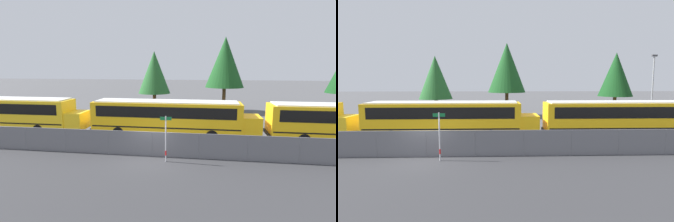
{
  "view_description": "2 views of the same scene",
  "coord_description": "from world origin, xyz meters",
  "views": [
    {
      "loc": [
        3.39,
        -16.03,
        5.79
      ],
      "look_at": [
        0.15,
        5.88,
        2.02
      ],
      "focal_mm": 28.0,
      "sensor_mm": 36.0,
      "label": 1
    },
    {
      "loc": [
        4.37,
        -15.85,
        4.67
      ],
      "look_at": [
        5.06,
        4.75,
        2.28
      ],
      "focal_mm": 28.0,
      "sensor_mm": 36.0,
      "label": 2
    }
  ],
  "objects": [
    {
      "name": "ground_plane",
      "position": [
        0.0,
        0.0,
        0.0
      ],
      "size": [
        200.0,
        200.0,
        0.0
      ],
      "primitive_type": "plane",
      "color": "#4C4C4F"
    },
    {
      "name": "road_strip",
      "position": [
        0.0,
        -6.0,
        0.0
      ],
      "size": [
        118.03,
        12.0,
        0.01
      ],
      "color": "#333335",
      "rests_on": "ground_plane"
    },
    {
      "name": "fence",
      "position": [
        -0.0,
        -0.0,
        0.84
      ],
      "size": [
        84.1,
        0.07,
        1.65
      ],
      "color": "#9EA0A5",
      "rests_on": "ground_plane"
    },
    {
      "name": "school_bus_2",
      "position": [
        0.42,
        4.99,
        1.8
      ],
      "size": [
        13.69,
        2.46,
        3.02
      ],
      "color": "yellow",
      "rests_on": "ground_plane"
    },
    {
      "name": "school_bus_3",
      "position": [
        14.58,
        4.85,
        1.8
      ],
      "size": [
        13.69,
        2.46,
        3.02
      ],
      "color": "yellow",
      "rests_on": "ground_plane"
    },
    {
      "name": "street_sign",
      "position": [
        1.01,
        -0.81,
        1.52
      ],
      "size": [
        0.7,
        0.09,
        2.86
      ],
      "color": "#B7B7BC",
      "rests_on": "ground_plane"
    },
    {
      "name": "light_pole",
      "position": [
        22.27,
        13.82,
        4.19
      ],
      "size": [
        0.6,
        0.24,
        7.62
      ],
      "color": "gray",
      "rests_on": "ground_plane"
    },
    {
      "name": "tree_0",
      "position": [
        5.61,
        18.14,
        6.31
      ],
      "size": [
        4.84,
        4.84,
        9.47
      ],
      "color": "#51381E",
      "rests_on": "ground_plane"
    },
    {
      "name": "tree_1",
      "position": [
        -3.15,
        16.44,
        5.05
      ],
      "size": [
        4.01,
        4.01,
        7.68
      ],
      "color": "#51381E",
      "rests_on": "ground_plane"
    },
    {
      "name": "tree_2",
      "position": [
        19.73,
        17.81,
        5.45
      ],
      "size": [
        4.32,
        4.32,
        8.28
      ],
      "color": "#51381E",
      "rests_on": "ground_plane"
    }
  ]
}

